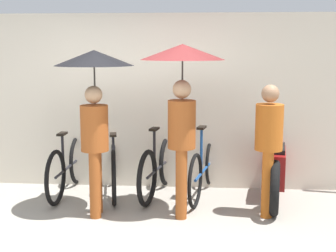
{
  "coord_description": "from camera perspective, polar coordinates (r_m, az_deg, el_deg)",
  "views": [
    {
      "loc": [
        0.9,
        -4.59,
        1.96
      ],
      "look_at": [
        0.47,
        1.09,
        1.0
      ],
      "focal_mm": 50.0,
      "sensor_mm": 36.0,
      "label": 1
    }
  ],
  "objects": [
    {
      "name": "pedestrian_trailing",
      "position": [
        5.53,
        12.17,
        -1.76
      ],
      "size": [
        0.32,
        0.32,
        1.54
      ],
      "rotation": [
        0.0,
        0.0,
        -0.13
      ],
      "color": "#B25619",
      "rests_on": "ground"
    },
    {
      "name": "pedestrian_leading",
      "position": [
        5.47,
        -8.98,
        4.52
      ],
      "size": [
        0.92,
        0.92,
        1.93
      ],
      "rotation": [
        0.0,
        0.0,
        0.12
      ],
      "color": "#9E4C1E",
      "rests_on": "ground"
    },
    {
      "name": "parked_bicycle_1",
      "position": [
        6.43,
        -6.64,
        -4.83
      ],
      "size": [
        0.52,
        1.76,
        0.98
      ],
      "rotation": [
        0.0,
        0.0,
        1.76
      ],
      "color": "black",
      "rests_on": "ground"
    },
    {
      "name": "parked_bicycle_3",
      "position": [
        6.28,
        4.41,
        -5.17
      ],
      "size": [
        0.52,
        1.68,
        1.09
      ],
      "rotation": [
        0.0,
        0.0,
        1.36
      ],
      "color": "black",
      "rests_on": "ground"
    },
    {
      "name": "parked_bicycle_0",
      "position": [
        6.48,
        -12.14,
        -4.87
      ],
      "size": [
        0.44,
        1.67,
        0.99
      ],
      "rotation": [
        0.0,
        0.0,
        1.55
      ],
      "color": "black",
      "rests_on": "ground"
    },
    {
      "name": "ground_plane",
      "position": [
        5.07,
        -6.4,
        -13.25
      ],
      "size": [
        30.0,
        30.0,
        0.0
      ],
      "primitive_type": "plane",
      "color": "gray"
    },
    {
      "name": "pedestrian_center",
      "position": [
        5.37,
        1.74,
        5.35
      ],
      "size": [
        0.98,
        0.98,
        2.0
      ],
      "rotation": [
        0.0,
        0.0,
        0.01
      ],
      "color": "#9E4C1E",
      "rests_on": "ground"
    },
    {
      "name": "parked_bicycle_2",
      "position": [
        6.28,
        -1.22,
        -5.08
      ],
      "size": [
        0.49,
        1.65,
        0.98
      ],
      "rotation": [
        0.0,
        0.0,
        1.38
      ],
      "color": "black",
      "rests_on": "ground"
    },
    {
      "name": "back_wall",
      "position": [
        6.57,
        -3.57,
        2.99
      ],
      "size": [
        10.78,
        0.12,
        2.42
      ],
      "color": "beige",
      "rests_on": "ground"
    },
    {
      "name": "motorcycle",
      "position": [
        6.32,
        12.97,
        -5.13
      ],
      "size": [
        0.61,
        2.06,
        0.9
      ],
      "rotation": [
        0.0,
        0.0,
        1.41
      ],
      "color": "black",
      "rests_on": "ground"
    }
  ]
}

